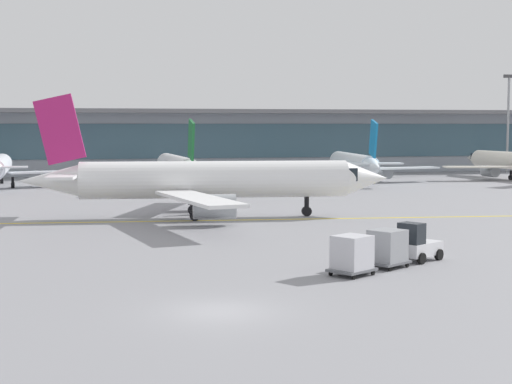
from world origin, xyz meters
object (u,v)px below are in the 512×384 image
(taxiing_regional_jet, at_px, (210,181))
(apron_light_mast_1, at_px, (508,119))
(cargo_dolly_lead, at_px, (387,247))
(cargo_dolly_trailing, at_px, (352,254))
(gate_airplane_4, at_px, (354,163))
(baggage_tug, at_px, (417,244))
(gate_airplane_3, at_px, (177,166))

(taxiing_regional_jet, xyz_separation_m, apron_light_mast_1, (53.61, 48.89, 5.28))
(cargo_dolly_lead, bearing_deg, cargo_dolly_trailing, 180.00)
(apron_light_mast_1, bearing_deg, taxiing_regional_jet, -137.64)
(taxiing_regional_jet, bearing_deg, gate_airplane_4, 60.35)
(baggage_tug, distance_m, cargo_dolly_lead, 2.71)
(baggage_tug, xyz_separation_m, cargo_dolly_lead, (-2.26, -1.49, 0.16))
(taxiing_regional_jet, bearing_deg, baggage_tug, -65.56)
(gate_airplane_3, distance_m, taxiing_regional_jet, 32.21)
(gate_airplane_3, xyz_separation_m, cargo_dolly_lead, (4.56, -55.62, -1.33))
(gate_airplane_4, bearing_deg, cargo_dolly_lead, 167.93)
(gate_airplane_3, distance_m, gate_airplane_4, 22.95)
(cargo_dolly_lead, xyz_separation_m, cargo_dolly_trailing, (-2.44, -1.61, 0.00))
(cargo_dolly_lead, bearing_deg, gate_airplane_4, 39.09)
(baggage_tug, height_order, apron_light_mast_1, apron_light_mast_1)
(taxiing_regional_jet, bearing_deg, cargo_dolly_lead, -71.82)
(apron_light_mast_1, bearing_deg, cargo_dolly_trailing, -124.37)
(gate_airplane_3, xyz_separation_m, apron_light_mast_1, (52.67, 16.69, 5.79))
(taxiing_regional_jet, xyz_separation_m, cargo_dolly_lead, (5.50, -23.42, -1.84))
(cargo_dolly_trailing, bearing_deg, gate_airplane_3, 58.74)
(gate_airplane_4, bearing_deg, cargo_dolly_trailing, 166.26)
(baggage_tug, bearing_deg, apron_light_mast_1, 23.70)
(gate_airplane_4, distance_m, apron_light_mast_1, 33.65)
(taxiing_regional_jet, xyz_separation_m, cargo_dolly_trailing, (3.06, -25.03, -1.84))
(apron_light_mast_1, bearing_deg, cargo_dolly_lead, -123.64)
(gate_airplane_3, distance_m, cargo_dolly_trailing, 57.28)
(gate_airplane_3, bearing_deg, baggage_tug, -175.79)
(cargo_dolly_trailing, bearing_deg, gate_airplane_4, 37.42)
(gate_airplane_3, height_order, taxiing_regional_jet, taxiing_regional_jet)
(gate_airplane_4, distance_m, taxiing_regional_jet, 41.86)
(gate_airplane_4, xyz_separation_m, baggage_tug, (-16.02, -56.39, -1.49))
(taxiing_regional_jet, xyz_separation_m, baggage_tug, (7.76, -21.94, -2.00))
(gate_airplane_3, bearing_deg, apron_light_mast_1, -75.39)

